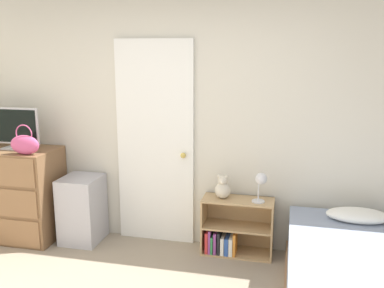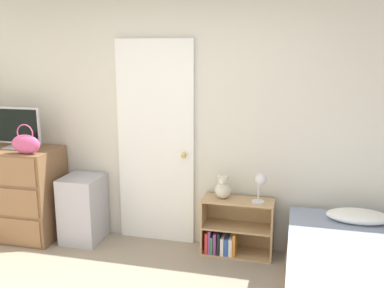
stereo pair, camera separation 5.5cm
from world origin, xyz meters
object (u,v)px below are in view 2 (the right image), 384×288
(tv, at_px, (13,127))
(teddy_bear, at_px, (223,188))
(bookshelf, at_px, (232,231))
(bed, at_px, (367,288))
(handbag, at_px, (26,144))
(desk_lamp, at_px, (261,182))
(dresser, at_px, (22,193))
(storage_bin, at_px, (83,209))

(tv, xyz_separation_m, teddy_bear, (2.20, 0.12, -0.53))
(bookshelf, height_order, teddy_bear, teddy_bear)
(bookshelf, height_order, bed, bed)
(teddy_bear, bearing_deg, tv, -176.92)
(tv, height_order, bookshelf, tv)
(handbag, height_order, desk_lamp, handbag)
(bookshelf, bearing_deg, handbag, -171.06)
(tv, relative_size, bookshelf, 0.88)
(teddy_bear, bearing_deg, bed, -33.50)
(dresser, bearing_deg, storage_bin, 5.36)
(storage_bin, bearing_deg, teddy_bear, 2.70)
(dresser, xyz_separation_m, handbag, (0.23, -0.18, 0.59))
(teddy_bear, bearing_deg, handbag, -170.71)
(tv, xyz_separation_m, handbag, (0.27, -0.20, -0.12))
(desk_lamp, bearing_deg, dresser, -177.95)
(dresser, bearing_deg, teddy_bear, 3.54)
(bookshelf, bearing_deg, bed, -35.82)
(dresser, height_order, handbag, handbag)
(tv, relative_size, teddy_bear, 2.56)
(tv, xyz_separation_m, bookshelf, (2.29, 0.12, -0.97))
(dresser, height_order, storage_bin, dresser)
(storage_bin, bearing_deg, desk_lamp, 0.83)
(handbag, height_order, bookshelf, handbag)
(storage_bin, relative_size, desk_lamp, 2.37)
(teddy_bear, bearing_deg, storage_bin, -177.30)
(desk_lamp, bearing_deg, storage_bin, -179.17)
(teddy_bear, distance_m, bed, 1.54)
(storage_bin, bearing_deg, handbag, -151.28)
(tv, height_order, desk_lamp, tv)
(bed, bearing_deg, handbag, 170.95)
(handbag, bearing_deg, teddy_bear, 9.29)
(tv, height_order, bed, tv)
(bed, bearing_deg, teddy_bear, 146.50)
(bed, bearing_deg, bookshelf, 144.18)
(tv, relative_size, handbag, 1.97)
(teddy_bear, xyz_separation_m, desk_lamp, (0.37, -0.04, 0.11))
(handbag, xyz_separation_m, bookshelf, (2.02, 0.32, -0.85))
(storage_bin, distance_m, desk_lamp, 1.89)
(dresser, xyz_separation_m, bookshelf, (2.25, 0.14, -0.26))
(tv, distance_m, desk_lamp, 2.60)
(tv, xyz_separation_m, storage_bin, (0.72, 0.05, -0.85))
(bookshelf, xyz_separation_m, desk_lamp, (0.27, -0.05, 0.55))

